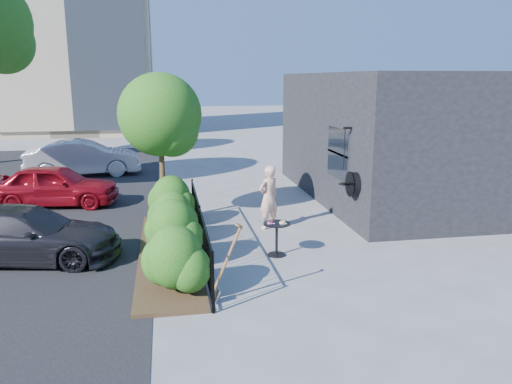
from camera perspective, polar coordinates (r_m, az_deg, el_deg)
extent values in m
plane|color=gray|center=(11.55, 1.16, -6.52)|extent=(120.00, 120.00, 0.00)
cube|color=black|center=(17.10, 16.54, 6.19)|extent=(6.00, 9.00, 4.00)
cube|color=black|center=(14.04, 9.35, 4.37)|extent=(0.04, 1.60, 1.40)
cube|color=black|center=(14.04, 9.37, 4.37)|extent=(0.05, 1.70, 0.06)
cylinder|color=black|center=(12.72, 11.12, 0.91)|extent=(0.18, 0.60, 0.60)
cylinder|color=black|center=(12.68, 10.70, 0.89)|extent=(0.03, 0.64, 0.64)
cube|color=black|center=(12.97, 10.49, 7.20)|extent=(0.25, 0.06, 0.06)
cylinder|color=black|center=(13.01, 10.06, 4.79)|extent=(0.02, 0.02, 1.05)
cylinder|color=black|center=(8.38, -4.93, -10.26)|extent=(0.05, 0.05, 1.10)
cylinder|color=black|center=(11.19, -6.40, -4.28)|extent=(0.05, 0.05, 1.10)
cylinder|color=black|center=(14.08, -7.26, -0.72)|extent=(0.05, 0.05, 1.10)
cube|color=black|center=(11.05, -6.47, -1.75)|extent=(0.03, 6.00, 0.03)
cube|color=black|center=(11.33, -6.34, -6.45)|extent=(0.03, 6.00, 0.03)
cylinder|color=black|center=(8.47, -4.99, -10.00)|extent=(0.02, 0.02, 1.04)
cylinder|color=black|center=(8.65, -5.12, -9.49)|extent=(0.02, 0.02, 1.04)
cylinder|color=black|center=(8.84, -5.24, -9.00)|extent=(0.02, 0.02, 1.04)
cylinder|color=black|center=(9.02, -5.36, -8.54)|extent=(0.02, 0.02, 1.04)
cylinder|color=black|center=(9.21, -5.47, -8.09)|extent=(0.02, 0.02, 1.04)
cylinder|color=black|center=(9.40, -5.57, -7.65)|extent=(0.02, 0.02, 1.04)
cylinder|color=black|center=(9.58, -5.68, -7.24)|extent=(0.02, 0.02, 1.04)
cylinder|color=black|center=(9.77, -5.77, -6.84)|extent=(0.02, 0.02, 1.04)
cylinder|color=black|center=(9.96, -5.87, -6.46)|extent=(0.02, 0.02, 1.04)
cylinder|color=black|center=(10.15, -5.96, -6.09)|extent=(0.02, 0.02, 1.04)
cylinder|color=black|center=(10.34, -6.05, -5.73)|extent=(0.02, 0.02, 1.04)
cylinder|color=black|center=(10.52, -6.13, -5.39)|extent=(0.02, 0.02, 1.04)
cylinder|color=black|center=(10.71, -6.21, -5.06)|extent=(0.02, 0.02, 1.04)
cylinder|color=black|center=(10.90, -6.29, -4.74)|extent=(0.02, 0.02, 1.04)
cylinder|color=black|center=(11.10, -6.36, -4.43)|extent=(0.02, 0.02, 1.04)
cylinder|color=black|center=(11.29, -6.44, -4.13)|extent=(0.02, 0.02, 1.04)
cylinder|color=black|center=(11.48, -6.51, -3.84)|extent=(0.02, 0.02, 1.04)
cylinder|color=black|center=(11.67, -6.57, -3.56)|extent=(0.02, 0.02, 1.04)
cylinder|color=black|center=(11.86, -6.64, -3.29)|extent=(0.02, 0.02, 1.04)
cylinder|color=black|center=(12.05, -6.70, -3.03)|extent=(0.02, 0.02, 1.04)
cylinder|color=black|center=(12.24, -6.76, -2.78)|extent=(0.02, 0.02, 1.04)
cylinder|color=black|center=(12.44, -6.82, -2.53)|extent=(0.02, 0.02, 1.04)
cylinder|color=black|center=(12.63, -6.88, -2.29)|extent=(0.02, 0.02, 1.04)
cylinder|color=black|center=(12.82, -6.94, -2.06)|extent=(0.02, 0.02, 1.04)
cylinder|color=black|center=(13.02, -6.99, -1.84)|extent=(0.02, 0.02, 1.04)
cylinder|color=black|center=(13.21, -7.04, -1.62)|extent=(0.02, 0.02, 1.04)
cylinder|color=black|center=(13.40, -7.09, -1.41)|extent=(0.02, 0.02, 1.04)
cylinder|color=black|center=(13.60, -7.14, -1.21)|extent=(0.02, 0.02, 1.04)
cylinder|color=black|center=(13.79, -7.19, -1.01)|extent=(0.02, 0.02, 1.04)
cylinder|color=black|center=(13.98, -7.24, -0.81)|extent=(0.02, 0.02, 1.04)
cube|color=#382616|center=(11.33, -9.89, -6.89)|extent=(1.30, 6.00, 0.08)
ellipsoid|color=#195012|center=(9.04, -9.26, -7.60)|extent=(1.10, 1.10, 1.24)
ellipsoid|color=#195012|center=(10.55, -9.45, -4.59)|extent=(1.10, 1.10, 1.24)
ellipsoid|color=#195012|center=(11.99, -9.58, -2.46)|extent=(1.10, 1.10, 1.24)
ellipsoid|color=#195012|center=(13.35, -9.68, -0.89)|extent=(1.10, 1.10, 1.24)
cylinder|color=#3F2B19|center=(13.73, -10.63, 1.59)|extent=(0.14, 0.14, 2.40)
sphere|color=#195012|center=(13.51, -10.91, 8.43)|extent=(2.20, 2.20, 2.20)
sphere|color=#195012|center=(13.34, -9.56, 7.00)|extent=(1.43, 1.43, 1.43)
cylinder|color=black|center=(10.93, 2.39, -3.64)|extent=(0.59, 0.59, 0.03)
cylinder|color=black|center=(11.04, 2.37, -5.46)|extent=(0.06, 0.06, 0.71)
cylinder|color=black|center=(11.15, 2.36, -7.17)|extent=(0.40, 0.40, 0.03)
cube|color=white|center=(10.92, 1.71, -3.54)|extent=(0.16, 0.16, 0.01)
cube|color=white|center=(10.92, 3.08, -3.56)|extent=(0.16, 0.16, 0.01)
torus|color=#500D30|center=(10.91, 1.71, -3.42)|extent=(0.13, 0.13, 0.04)
torus|color=#AC8549|center=(10.91, 3.08, -3.44)|extent=(0.13, 0.13, 0.04)
imported|color=#DDA88F|center=(12.89, 1.45, -0.61)|extent=(0.72, 0.64, 1.66)
cylinder|color=brown|center=(8.69, -3.36, -7.77)|extent=(0.55, 0.05, 1.23)
cube|color=gray|center=(8.93, -4.53, -11.86)|extent=(0.13, 0.19, 0.26)
cylinder|color=brown|center=(8.52, -2.08, -3.79)|extent=(0.11, 0.10, 0.07)
imported|color=maroon|center=(16.44, -21.98, 0.72)|extent=(3.91, 1.98, 1.28)
imported|color=#AEAEB3|center=(21.16, -19.13, 3.72)|extent=(4.54, 1.98, 1.45)
imported|color=black|center=(11.76, -24.96, -4.41)|extent=(4.25, 2.30, 1.17)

